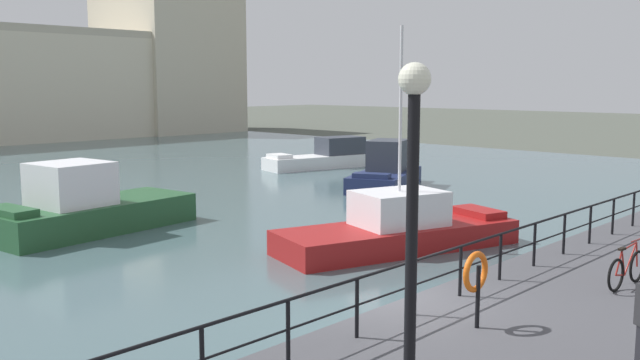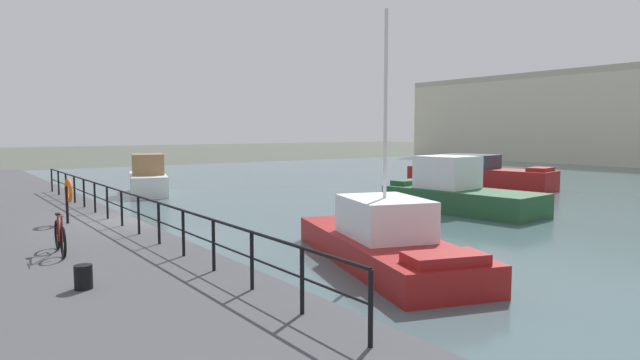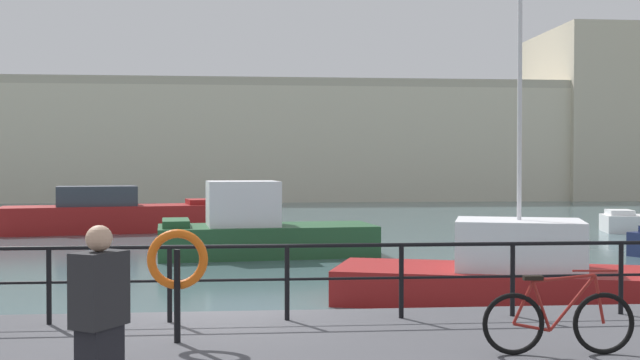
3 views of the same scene
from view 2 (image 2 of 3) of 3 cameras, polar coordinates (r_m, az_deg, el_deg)
name	(u,v)px [view 2 (image 2 of 3)]	position (r m, az deg, el deg)	size (l,w,h in m)	color
ground_plane	(138,246)	(19.06, -18.26, -6.50)	(240.00, 240.00, 0.00)	#4C5147
water_basin	(612,189)	(40.01, 27.89, -0.84)	(80.00, 60.00, 0.01)	#476066
moored_blue_motorboat	(457,193)	(26.43, 13.97, -1.26)	(7.56, 3.70, 2.55)	#23512D
moored_red_daysailer	(385,241)	(15.70, 6.66, -6.27)	(8.39, 4.89, 7.04)	maroon
moored_white_yacht	(148,179)	(34.03, -17.30, 0.10)	(5.71, 3.35, 2.38)	white
moored_cabin_cruiser	(478,175)	(38.30, 15.97, 0.55)	(9.96, 4.52, 2.14)	maroon
quay_railing	(121,201)	(17.62, -19.76, -2.09)	(22.98, 0.07, 1.08)	black
parked_bicycle	(60,237)	(14.26, -25.19, -5.35)	(1.77, 0.17, 0.98)	black
mooring_bollard	(83,277)	(11.02, -23.18, -9.17)	(0.32, 0.32, 0.44)	black
life_ring_stand	(68,192)	(18.69, -24.48, -1.12)	(0.75, 0.15, 1.40)	black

